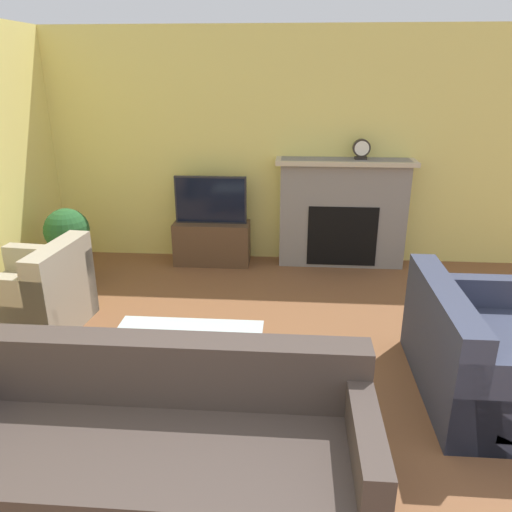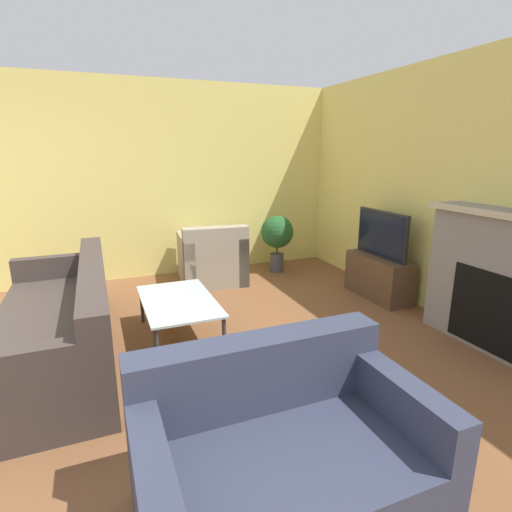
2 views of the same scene
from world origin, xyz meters
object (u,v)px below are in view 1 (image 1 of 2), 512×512
couch_sectional (151,451)px  couch_loveseat (478,357)px  tv (211,200)px  armchair_by_window (35,298)px  potted_plant (67,234)px  mantel_clock (361,149)px  coffee_table (186,343)px

couch_sectional → couch_loveseat: same height
tv → armchair_by_window: tv is taller
potted_plant → mantel_clock: mantel_clock is taller
tv → couch_sectional: tv is taller
couch_sectional → couch_loveseat: (2.10, 1.10, 0.00)m
tv → couch_sectional: 3.58m
couch_loveseat → coffee_table: 2.12m
couch_sectional → potted_plant: bearing=120.7°
coffee_table → potted_plant: size_ratio=1.31×
potted_plant → mantel_clock: (3.18, 0.81, 0.83)m
couch_loveseat → potted_plant: size_ratio=1.63×
armchair_by_window → mantel_clock: bearing=126.1°
couch_loveseat → tv: bearing=43.7°
armchair_by_window → couch_loveseat: bearing=84.3°
tv → couch_loveseat: size_ratio=0.61×
couch_loveseat → coffee_table: (-2.12, -0.08, 0.06)m
armchair_by_window → mantel_clock: mantel_clock is taller
mantel_clock → tv: bearing=-176.5°
coffee_table → mantel_clock: bearing=59.9°
coffee_table → tv: bearing=94.7°
armchair_by_window → coffee_table: (1.54, -0.78, 0.06)m
tv → couch_sectional: (0.23, -3.54, -0.51)m
tv → mantel_clock: mantel_clock is taller
coffee_table → armchair_by_window: bearing=153.4°
couch_sectional → tv: bearing=93.7°
armchair_by_window → potted_plant: 1.07m
tv → potted_plant: tv is taller
tv → mantel_clock: (1.72, 0.11, 0.60)m
tv → armchair_by_window: size_ratio=0.91×
armchair_by_window → coffee_table: bearing=68.4°
couch_loveseat → couch_sectional: bearing=117.7°
armchair_by_window → coffee_table: 1.73m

